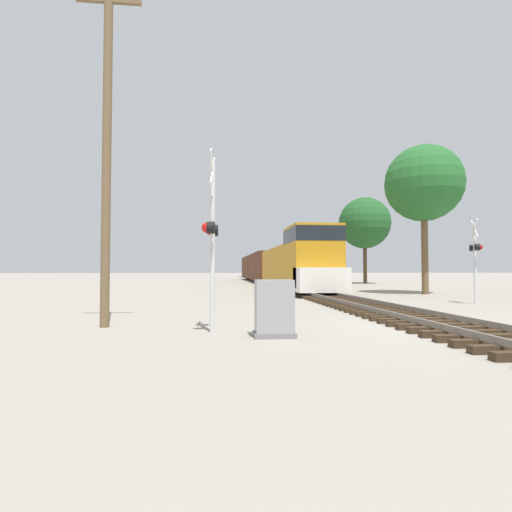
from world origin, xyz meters
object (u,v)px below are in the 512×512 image
Objects in this scene: crossing_signal_near at (212,233)px; tree_deep_background at (311,248)px; freight_train at (269,267)px; utility_pole at (107,145)px; crossing_signal_far at (475,253)px; relay_cabinet at (274,309)px; tree_mid_background at (365,223)px; tree_far_right at (424,184)px.

tree_deep_background is (15.11, 51.57, 2.52)m from crossing_signal_near.
utility_pole reaches higher than freight_train.
crossing_signal_far is at bearing -77.81° from freight_train.
utility_pole reaches higher than crossing_signal_near.
crossing_signal_near reaches higher than relay_cabinet.
tree_mid_background is 1.35× the size of tree_deep_background.
tree_far_right is at bearing -69.49° from freight_train.
crossing_signal_near is at bearing -133.29° from tree_far_right.
tree_mid_background is at bearing -83.33° from tree_deep_background.
utility_pole reaches higher than crossing_signal_far.
crossing_signal_far is 0.40× the size of utility_pole.
relay_cabinet is 0.14× the size of utility_pole.
tree_mid_background is at bearing -3.15° from freight_train.
crossing_signal_near reaches higher than freight_train.
utility_pole is 1.00× the size of tree_far_right.
utility_pole reaches higher than relay_cabinet.
freight_train reaches higher than relay_cabinet.
utility_pole is (-9.04, -33.34, 3.16)m from freight_train.
freight_train is at bearing -117.87° from tree_deep_background.
relay_cabinet is (-4.65, -35.40, -1.24)m from freight_train.
tree_mid_background is (20.09, 32.73, 1.89)m from utility_pole.
utility_pole is at bearing -106.18° from crossing_signal_near.
crossing_signal_near is 0.62× the size of tree_deep_background.
relay_cabinet is 0.18× the size of tree_deep_background.
tree_far_right is 37.19m from tree_deep_background.
tree_deep_background is at bearing 13.33° from crossing_signal_far.
crossing_signal_near is 38.31m from tree_mid_background.
tree_deep_background is (13.64, 52.41, 4.37)m from relay_cabinet.
tree_deep_background is at bearing 170.33° from crossing_signal_near.
freight_train is 12.33× the size of crossing_signal_far.
tree_mid_background is at bearing 65.72° from relay_cabinet.
crossing_signal_far is 16.31m from utility_pole.
tree_deep_background reaches higher than crossing_signal_far.
relay_cabinet is at bearing -104.58° from tree_deep_background.
tree_far_right is (1.59, 7.34, 4.83)m from crossing_signal_far.
tree_deep_background reaches higher than freight_train.
tree_mid_background is at bearing 6.46° from crossing_signal_far.
tree_mid_background is (15.70, 34.80, 6.29)m from relay_cabinet.
crossing_signal_far is at bearing -102.21° from tree_far_right.
tree_far_right is at bearing 51.53° from relay_cabinet.
relay_cabinet is at bearing -97.47° from freight_train.
relay_cabinet is (-10.57, -7.97, -1.71)m from crossing_signal_far.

